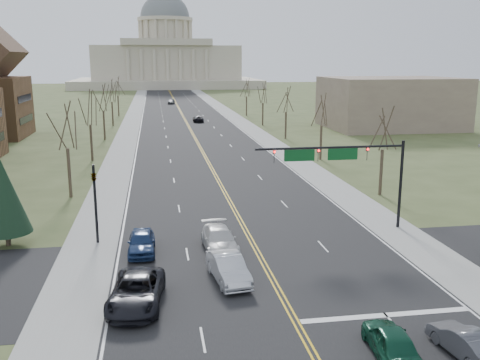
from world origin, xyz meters
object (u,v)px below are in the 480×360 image
object	(u,v)px
car_sb_inner_lead	(228,268)
car_sb_inner_second	(219,240)
signal_left	(95,195)
car_sb_outer_lead	(136,291)
car_nb_outer_lead	(464,342)
car_far_nb	(198,119)
car_sb_outer_second	(142,242)
car_nb_inner_lead	(391,341)
signal_mast	(342,160)
car_far_sb	(171,101)

from	to	relation	value
car_sb_inner_lead	car_sb_inner_second	xyz separation A→B (m)	(0.11, 5.50, -0.02)
signal_left	car_sb_outer_lead	size ratio (longest dim) A/B	0.99
car_nb_outer_lead	car_sb_inner_lead	bearing A→B (deg)	-53.94
car_sb_outer_lead	car_sb_inner_second	bearing A→B (deg)	61.51
car_sb_inner_second	car_nb_outer_lead	bearing A→B (deg)	-60.76
car_sb_inner_second	car_far_nb	distance (m)	82.13
car_sb_inner_second	car_sb_outer_second	distance (m)	5.54
car_nb_inner_lead	car_sb_outer_lead	bearing A→B (deg)	-25.72
car_sb_inner_lead	car_sb_outer_second	size ratio (longest dim) A/B	1.07
car_nb_outer_lead	car_far_nb	world-z (taller)	car_nb_outer_lead
car_nb_inner_lead	car_nb_outer_lead	xyz separation A→B (m)	(3.41, -0.48, -0.08)
signal_left	car_far_nb	world-z (taller)	signal_left
signal_left	car_sb_inner_lead	xyz separation A→B (m)	(8.74, -8.60, -2.87)
signal_left	car_sb_inner_second	world-z (taller)	signal_left
signal_mast	car_far_nb	size ratio (longest dim) A/B	2.55
signal_mast	signal_left	xyz separation A→B (m)	(-18.95, 0.00, -2.05)
car_sb_inner_second	car_sb_inner_lead	bearing A→B (deg)	-93.17
car_sb_outer_lead	car_far_sb	xyz separation A→B (m)	(6.77, 140.25, -0.02)
signal_left	car_nb_outer_lead	size ratio (longest dim) A/B	1.47
car_nb_inner_lead	car_sb_outer_lead	xyz separation A→B (m)	(-11.78, 7.15, 0.08)
car_sb_inner_second	signal_mast	bearing A→B (deg)	15.08
signal_left	car_sb_outer_lead	world-z (taller)	signal_left
signal_left	car_sb_inner_lead	distance (m)	12.60
car_nb_outer_lead	car_far_sb	distance (m)	148.12
car_nb_inner_lead	signal_mast	bearing A→B (deg)	-96.67
car_nb_outer_lead	car_sb_inner_lead	distance (m)	14.05
car_sb_outer_lead	car_sb_inner_lead	bearing A→B (deg)	31.46
car_sb_inner_lead	car_far_nb	world-z (taller)	car_sb_inner_lead
car_far_nb	car_sb_inner_second	bearing A→B (deg)	87.27
car_nb_inner_lead	car_sb_outer_lead	size ratio (longest dim) A/B	0.73
signal_left	car_far_nb	distance (m)	80.17
signal_mast	car_sb_outer_second	bearing A→B (deg)	-170.06
signal_mast	car_sb_outer_lead	world-z (taller)	signal_mast
car_sb_outer_lead	car_far_sb	bearing A→B (deg)	93.73
signal_mast	car_sb_inner_second	bearing A→B (deg)	-162.92
signal_left	car_sb_inner_second	size ratio (longest dim) A/B	1.08
car_sb_outer_lead	car_far_sb	world-z (taller)	car_sb_outer_lead
signal_left	car_far_sb	size ratio (longest dim) A/B	1.24
signal_mast	car_nb_inner_lead	bearing A→B (deg)	-102.21
signal_mast	car_sb_inner_second	size ratio (longest dim) A/B	2.18
car_nb_outer_lead	car_sb_outer_second	size ratio (longest dim) A/B	0.87
car_nb_outer_lead	car_sb_inner_second	size ratio (longest dim) A/B	0.73
signal_mast	car_sb_outer_second	distance (m)	16.61
signal_left	car_sb_outer_second	distance (m)	5.19
car_sb_outer_lead	car_sb_outer_second	world-z (taller)	car_sb_outer_lead
car_nb_outer_lead	car_sb_inner_second	bearing A→B (deg)	-66.05
signal_left	car_sb_outer_second	xyz separation A→B (m)	(3.32, -2.74, -2.90)
signal_left	car_sb_inner_lead	bearing A→B (deg)	-44.55
signal_left	car_nb_outer_lead	distance (m)	26.48
car_sb_inner_lead	car_sb_inner_second	size ratio (longest dim) A/B	0.90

